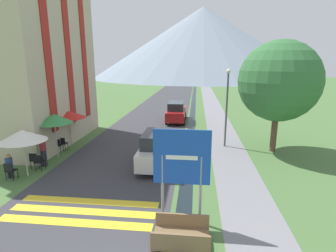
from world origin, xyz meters
name	(u,v)px	position (x,y,z in m)	size (l,w,h in m)	color
ground_plane	(179,120)	(0.00, 20.00, 0.00)	(160.00, 160.00, 0.00)	#476B38
road	(166,103)	(-2.50, 30.00, 0.00)	(6.40, 60.00, 0.01)	#38383D
footpath	(212,104)	(3.60, 30.00, 0.00)	(2.20, 60.00, 0.01)	slate
drainage_channel	(193,104)	(1.20, 30.00, 0.00)	(0.60, 60.00, 0.00)	black
crosswalk_marking	(83,211)	(-2.50, 3.77, 0.01)	(5.44, 1.84, 0.01)	yellow
mountain_distant	(202,43)	(3.29, 94.91, 12.23)	(78.36, 78.36, 24.46)	gray
hotel_building	(27,52)	(-9.39, 12.00, 6.00)	(6.04, 9.18, 11.12)	#BCAD93
road_sign	(182,165)	(1.13, 3.49, 2.10)	(1.86, 0.11, 3.27)	gray
footbridge	(181,236)	(1.20, 2.45, 0.23)	(1.70, 1.10, 0.65)	brown
parked_car_near	(158,149)	(-0.40, 8.51, 0.91)	(1.75, 4.04, 1.82)	silver
parked_car_far	(176,112)	(-0.25, 19.21, 0.91)	(1.71, 4.41, 1.82)	#A31919
cafe_chair_far_right	(63,143)	(-6.55, 10.17, 0.51)	(0.40, 0.40, 0.85)	black
cafe_chair_far_left	(58,144)	(-6.67, 9.83, 0.51)	(0.40, 0.40, 0.85)	black
cafe_chair_near_right	(39,161)	(-6.23, 7.11, 0.51)	(0.40, 0.40, 0.85)	black
cafe_chair_near_left	(34,159)	(-6.58, 7.31, 0.51)	(0.40, 0.40, 0.85)	black
cafe_chair_nearest	(10,170)	(-6.89, 5.92, 0.51)	(0.40, 0.40, 0.85)	black
cafe_umbrella_front_white	(23,136)	(-6.42, 6.45, 2.02)	(2.12, 2.12, 2.29)	#B7B2A8
cafe_umbrella_middle_green	(54,119)	(-6.32, 9.09, 2.26)	(1.99, 1.99, 2.53)	#B7B2A8
cafe_umbrella_rear_red	(69,115)	(-6.54, 11.26, 2.07)	(2.09, 2.09, 2.29)	#B7B2A8
person_seated_far	(9,165)	(-7.06, 6.13, 0.66)	(0.32, 0.32, 1.20)	#282833
person_standing_terrace	(43,148)	(-6.29, 7.69, 0.99)	(0.32, 0.32, 1.70)	#282833
streetlamp	(227,101)	(3.47, 12.19, 2.94)	(0.28, 0.28, 4.92)	#515156
tree_by_path	(279,81)	(6.29, 11.52, 4.25)	(4.69, 4.69, 6.61)	brown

